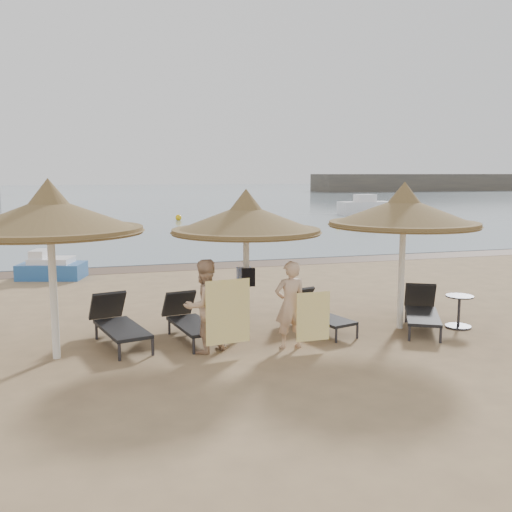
{
  "coord_description": "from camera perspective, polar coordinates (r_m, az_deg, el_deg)",
  "views": [
    {
      "loc": [
        -2.32,
        -9.68,
        3.17
      ],
      "look_at": [
        0.86,
        1.2,
        1.51
      ],
      "focal_mm": 40.0,
      "sensor_mm": 36.0,
      "label": 1
    }
  ],
  "objects": [
    {
      "name": "buoy_mid",
      "position": [
        38.61,
        -7.76,
        3.82
      ],
      "size": [
        0.41,
        0.41,
        0.41
      ],
      "primitive_type": "sphere",
      "color": "yellow",
      "rests_on": "ground"
    },
    {
      "name": "buoy_right",
      "position": [
        35.07,
        8.25,
        3.33
      ],
      "size": [
        0.37,
        0.37,
        0.37
      ],
      "primitive_type": "sphere",
      "color": "yellow",
      "rests_on": "ground"
    },
    {
      "name": "lounger_near_right",
      "position": [
        11.72,
        5.99,
        -5.62
      ],
      "size": [
        1.06,
        1.86,
        0.79
      ],
      "rotation": [
        0.0,
        0.0,
        0.29
      ],
      "color": "#2E2D34",
      "rests_on": "ground"
    },
    {
      "name": "side_table",
      "position": [
        12.53,
        19.62,
        -5.34
      ],
      "size": [
        0.56,
        0.56,
        0.67
      ],
      "rotation": [
        0.0,
        0.0,
        -0.22
      ],
      "color": "#2E2D34",
      "rests_on": "ground"
    },
    {
      "name": "palapa_right",
      "position": [
        11.81,
        14.56,
        4.25
      ],
      "size": [
        3.02,
        3.02,
        3.0
      ],
      "rotation": [
        0.0,
        0.0,
        -0.2
      ],
      "color": "white",
      "rests_on": "ground"
    },
    {
      "name": "pedal_boat",
      "position": [
        18.33,
        -19.81,
        -1.12
      ],
      "size": [
        2.11,
        1.59,
        0.87
      ],
      "rotation": [
        0.0,
        0.0,
        -0.28
      ],
      "color": "#295DA5",
      "rests_on": "ground"
    },
    {
      "name": "lounger_near_left",
      "position": [
        11.15,
        -6.69,
        -6.26
      ],
      "size": [
        0.93,
        1.94,
        0.83
      ],
      "rotation": [
        0.0,
        0.0,
        0.17
      ],
      "color": "#2E2D34",
      "rests_on": "ground"
    },
    {
      "name": "ground",
      "position": [
        10.45,
        -2.72,
        -9.35
      ],
      "size": [
        160.0,
        160.0,
        0.0
      ],
      "primitive_type": "plane",
      "color": "#9E7E57",
      "rests_on": "ground"
    },
    {
      "name": "person_right",
      "position": [
        10.34,
        3.45,
        -4.19
      ],
      "size": [
        0.86,
        0.56,
        1.87
      ],
      "primitive_type": "imported",
      "rotation": [
        0.0,
        0.0,
        3.14
      ],
      "color": "#D7AD8A",
      "rests_on": "ground"
    },
    {
      "name": "lounger_far_right",
      "position": [
        12.24,
        16.24,
        -5.2
      ],
      "size": [
        1.45,
        1.95,
        0.85
      ],
      "rotation": [
        0.0,
        0.0,
        -0.5
      ],
      "color": "#2E2D34",
      "rests_on": "ground"
    },
    {
      "name": "person_left",
      "position": [
        10.13,
        -5.22,
        -4.26
      ],
      "size": [
        1.05,
        0.89,
        1.94
      ],
      "primitive_type": "imported",
      "rotation": [
        0.0,
        0.0,
        3.55
      ],
      "color": "#D7AD8A",
      "rests_on": "ground"
    },
    {
      "name": "palapa_left",
      "position": [
        10.11,
        -19.95,
        3.78
      ],
      "size": [
        3.11,
        3.11,
        3.09
      ],
      "rotation": [
        0.0,
        0.0,
        0.1
      ],
      "color": "white",
      "rests_on": "ground"
    },
    {
      "name": "towel_right",
      "position": [
        10.31,
        5.75,
        -6.05
      ],
      "size": [
        0.64,
        0.03,
        0.9
      ],
      "rotation": [
        0.0,
        0.0,
        0.02
      ],
      "color": "yellow",
      "rests_on": "ground"
    },
    {
      "name": "lounger_far_left",
      "position": [
        11.07,
        -13.67,
        -6.43
      ],
      "size": [
        1.11,
        2.07,
        0.88
      ],
      "rotation": [
        0.0,
        0.0,
        0.24
      ],
      "color": "#2E2D34",
      "rests_on": "ground"
    },
    {
      "name": "bag_dark",
      "position": [
        10.91,
        -0.76,
        -2.15
      ],
      "size": [
        0.25,
        0.09,
        0.35
      ],
      "rotation": [
        0.0,
        0.0,
        -0.04
      ],
      "color": "black",
      "rests_on": "ground"
    },
    {
      "name": "bag_patterned",
      "position": [
        11.23,
        -1.23,
        -1.98
      ],
      "size": [
        0.29,
        0.13,
        0.35
      ],
      "rotation": [
        0.0,
        0.0,
        0.15
      ],
      "color": "white",
      "rests_on": "ground"
    },
    {
      "name": "wet_sand_strip",
      "position": [
        19.48,
        -9.24,
        -1.15
      ],
      "size": [
        200.0,
        1.6,
        0.01
      ],
      "primitive_type": "cube",
      "color": "brown",
      "rests_on": "ground"
    },
    {
      "name": "sea",
      "position": [
        89.77,
        -14.9,
        6.01
      ],
      "size": [
        200.0,
        140.0,
        0.03
      ],
      "primitive_type": "cube",
      "color": "slate",
      "rests_on": "ground"
    },
    {
      "name": "palapa_center",
      "position": [
        10.91,
        -1.0,
        3.69
      ],
      "size": [
        2.9,
        2.9,
        2.87
      ],
      "rotation": [
        0.0,
        0.0,
        0.29
      ],
      "color": "white",
      "rests_on": "ground"
    },
    {
      "name": "towel_left",
      "position": [
        9.91,
        -2.82,
        -5.6
      ],
      "size": [
        0.81,
        0.12,
        1.14
      ],
      "rotation": [
        0.0,
        0.0,
        0.13
      ],
      "color": "yellow",
      "rests_on": "ground"
    }
  ]
}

